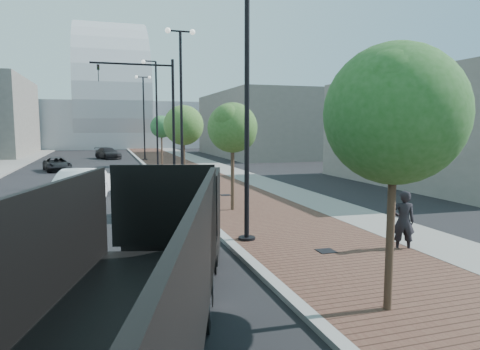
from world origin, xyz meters
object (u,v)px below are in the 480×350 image
object	(u,v)px
pedestrian	(403,221)
white_sedan	(78,186)
dark_car_mid	(57,164)
dump_truck	(157,258)

from	to	relation	value
pedestrian	white_sedan	bearing A→B (deg)	-26.32
white_sedan	dark_car_mid	distance (m)	17.13
white_sedan	dark_car_mid	world-z (taller)	white_sedan
white_sedan	dark_car_mid	size ratio (longest dim) A/B	1.21
dump_truck	dark_car_mid	bearing A→B (deg)	115.10
dark_car_mid	pedestrian	size ratio (longest dim) A/B	2.22
dump_truck	white_sedan	xyz separation A→B (m)	(-2.17, 14.62, -0.43)
dump_truck	dark_car_mid	xyz separation A→B (m)	(-4.73, 31.55, -0.68)
dark_car_mid	dump_truck	bearing A→B (deg)	-94.70
dump_truck	pedestrian	bearing A→B (deg)	35.06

